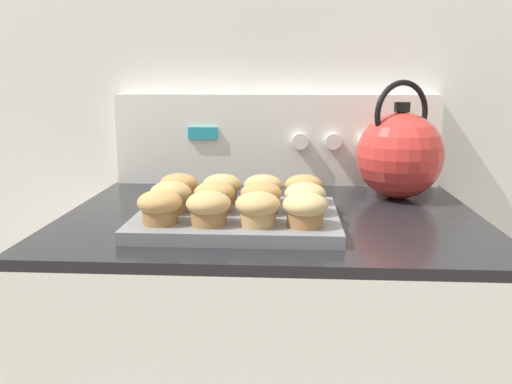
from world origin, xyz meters
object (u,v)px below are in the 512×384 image
object	(u,v)px
muffin_r1_c3	(305,198)
muffin_r2_c3	(304,188)
muffin_r1_c1	(215,196)
muffin_r2_c2	(263,188)
muffin_r2_c1	(222,188)
tea_kettle	(400,154)
muffin_pan	(237,219)
muffin_r0_c2	(258,208)
muffin_r0_c3	(305,209)
muffin_r0_c0	(160,206)
muffin_r1_c2	(261,197)
muffin_r1_c0	(171,196)
muffin_r2_c0	(179,187)
muffin_r0_c1	(209,207)

from	to	relation	value
muffin_r1_c3	muffin_r2_c3	distance (m)	0.08
muffin_r1_c1	muffin_r2_c2	size ratio (longest dim) A/B	1.00
muffin_r2_c1	tea_kettle	size ratio (longest dim) A/B	0.29
muffin_pan	muffin_r0_c2	bearing A→B (deg)	-63.31
muffin_r1_c3	muffin_r2_c1	distance (m)	0.17
muffin_r0_c3	muffin_r2_c3	world-z (taller)	same
muffin_r0_c0	muffin_r2_c3	distance (m)	0.29
muffin_r0_c3	muffin_r1_c1	size ratio (longest dim) A/B	1.00
muffin_r1_c2	muffin_r0_c3	bearing A→B (deg)	-48.17
muffin_r0_c0	tea_kettle	bearing A→B (deg)	35.31
muffin_pan	muffin_r1_c2	xyz separation A→B (m)	(0.04, 0.00, 0.04)
muffin_r1_c3	muffin_r2_c3	size ratio (longest dim) A/B	1.00
muffin_r0_c3	muffin_r1_c0	bearing A→B (deg)	161.31
muffin_r1_c2	tea_kettle	xyz separation A→B (m)	(0.29, 0.24, 0.05)
muffin_r0_c2	muffin_r2_c0	size ratio (longest dim) A/B	1.00
muffin_r2_c2	tea_kettle	distance (m)	0.33
muffin_r1_c3	muffin_r2_c0	xyz separation A→B (m)	(-0.24, 0.08, 0.00)
muffin_r0_c2	muffin_r1_c1	xyz separation A→B (m)	(-0.08, 0.08, 0.00)
muffin_r2_c0	muffin_pan	bearing A→B (deg)	-33.16
muffin_r1_c1	muffin_r2_c1	world-z (taller)	same
muffin_r2_c3	muffin_r1_c3	bearing A→B (deg)	-89.80
muffin_pan	muffin_r0_c0	size ratio (longest dim) A/B	4.85
muffin_r1_c3	muffin_r2_c0	world-z (taller)	same
muffin_r1_c2	muffin_r2_c0	distance (m)	0.18
muffin_r0_c3	muffin_r1_c3	size ratio (longest dim) A/B	1.00
muffin_r0_c0	muffin_r1_c2	xyz separation A→B (m)	(0.16, 0.08, 0.00)
muffin_r0_c0	muffin_r2_c2	bearing A→B (deg)	43.75
muffin_pan	muffin_r2_c0	world-z (taller)	muffin_r2_c0
muffin_r0_c3	tea_kettle	distance (m)	0.39
muffin_r0_c0	muffin_r1_c3	distance (m)	0.25
muffin_r0_c1	muffin_r2_c1	xyz separation A→B (m)	(0.00, 0.16, 0.00)
muffin_r2_c0	muffin_r2_c3	world-z (taller)	same
muffin_r0_c2	muffin_r2_c3	xyz separation A→B (m)	(0.08, 0.16, 0.00)
tea_kettle	muffin_r2_c2	bearing A→B (deg)	-150.42
muffin_r1_c0	muffin_r1_c2	size ratio (longest dim) A/B	1.00
muffin_r1_c1	tea_kettle	distance (m)	0.44
muffin_r1_c1	muffin_r1_c0	bearing A→B (deg)	-177.46
muffin_r2_c1	muffin_r1_c2	bearing A→B (deg)	-43.41
muffin_r0_c1	muffin_r2_c2	size ratio (longest dim) A/B	1.00
muffin_r1_c2	muffin_r2_c1	xyz separation A→B (m)	(-0.08, 0.07, 0.00)
muffin_r1_c2	muffin_r2_c2	xyz separation A→B (m)	(-0.00, 0.07, 0.00)
muffin_r1_c0	muffin_r0_c2	bearing A→B (deg)	-26.61
muffin_pan	muffin_r1_c0	bearing A→B (deg)	-179.09
muffin_pan	muffin_r0_c3	bearing A→B (deg)	-34.80
muffin_r1_c1	muffin_r0_c2	bearing A→B (deg)	-45.63
muffin_r0_c1	muffin_r1_c0	bearing A→B (deg)	134.86
muffin_r0_c2	muffin_r1_c3	xyz separation A→B (m)	(0.08, 0.08, 0.00)
muffin_r0_c3	muffin_r1_c2	distance (m)	0.11
muffin_r0_c1	muffin_r2_c2	world-z (taller)	same
muffin_pan	muffin_r2_c0	size ratio (longest dim) A/B	4.85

